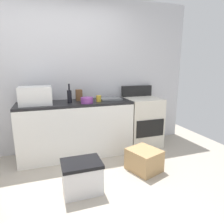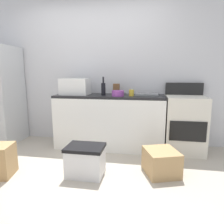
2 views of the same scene
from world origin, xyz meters
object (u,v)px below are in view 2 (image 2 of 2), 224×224
(stove_oven, at_px, (184,123))
(storage_bin, at_px, (86,160))
(cardboard_box_large, at_px, (161,162))
(wine_bottle, at_px, (103,89))
(knife_block, at_px, (116,89))
(microwave, at_px, (75,87))
(coffee_mug, at_px, (131,93))
(mixing_bowl, at_px, (118,93))

(stove_oven, relative_size, storage_bin, 2.39)
(cardboard_box_large, xyz_separation_m, storage_bin, (-0.93, -0.20, 0.04))
(stove_oven, distance_m, wine_bottle, 1.42)
(stove_oven, height_order, knife_block, stove_oven)
(knife_block, xyz_separation_m, cardboard_box_large, (0.73, -0.98, -0.84))
(wine_bottle, height_order, storage_bin, wine_bottle)
(wine_bottle, height_order, cardboard_box_large, wine_bottle)
(microwave, relative_size, coffee_mug, 4.60)
(microwave, height_order, knife_block, microwave)
(wine_bottle, distance_m, coffee_mug, 0.47)
(knife_block, bearing_deg, cardboard_box_large, -53.40)
(knife_block, relative_size, cardboard_box_large, 0.42)
(microwave, bearing_deg, wine_bottle, -3.81)
(cardboard_box_large, distance_m, storage_bin, 0.95)
(coffee_mug, bearing_deg, microwave, 176.59)
(stove_oven, distance_m, storage_bin, 1.72)
(stove_oven, relative_size, coffee_mug, 11.00)
(knife_block, height_order, mixing_bowl, knife_block)
(microwave, bearing_deg, mixing_bowl, -9.48)
(storage_bin, bearing_deg, mixing_bowl, 73.17)
(cardboard_box_large, bearing_deg, storage_bin, -167.79)
(knife_block, distance_m, cardboard_box_large, 1.48)
(knife_block, bearing_deg, coffee_mug, -39.28)
(knife_block, relative_size, mixing_bowl, 0.95)
(microwave, bearing_deg, coffee_mug, -3.41)
(coffee_mug, relative_size, knife_block, 0.56)
(wine_bottle, height_order, mixing_bowl, wine_bottle)
(microwave, xyz_separation_m, wine_bottle, (0.49, -0.03, -0.03))
(microwave, relative_size, storage_bin, 1.00)
(wine_bottle, distance_m, storage_bin, 1.28)
(mixing_bowl, bearing_deg, knife_block, 103.56)
(cardboard_box_large, bearing_deg, microwave, 149.94)
(stove_oven, relative_size, mixing_bowl, 5.79)
(stove_oven, height_order, cardboard_box_large, stove_oven)
(wine_bottle, height_order, knife_block, wine_bottle)
(cardboard_box_large, bearing_deg, mixing_bowl, 133.77)
(microwave, distance_m, coffee_mug, 0.96)
(coffee_mug, relative_size, storage_bin, 0.22)
(knife_block, xyz_separation_m, storage_bin, (-0.20, -1.19, -0.80))
(stove_oven, bearing_deg, mixing_bowl, -171.13)
(stove_oven, height_order, wine_bottle, wine_bottle)
(wine_bottle, bearing_deg, microwave, 176.19)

